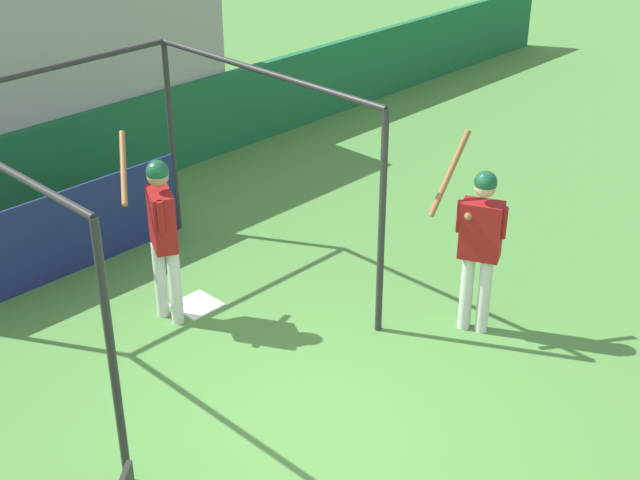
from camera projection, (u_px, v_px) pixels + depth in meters
name	position (u px, v px, depth m)	size (l,w,h in m)	color
ground_plane	(312.00, 425.00, 7.89)	(60.00, 60.00, 0.00)	#477F38
batting_cage	(94.00, 204.00, 9.38)	(3.19, 3.41, 2.44)	#282828
home_plate	(197.00, 305.00, 9.66)	(0.44, 0.44, 0.02)	white
player_batter	(161.00, 226.00, 8.94)	(0.59, 0.91, 1.94)	silver
player_waiting	(479.00, 237.00, 8.77)	(0.61, 0.62, 2.09)	silver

